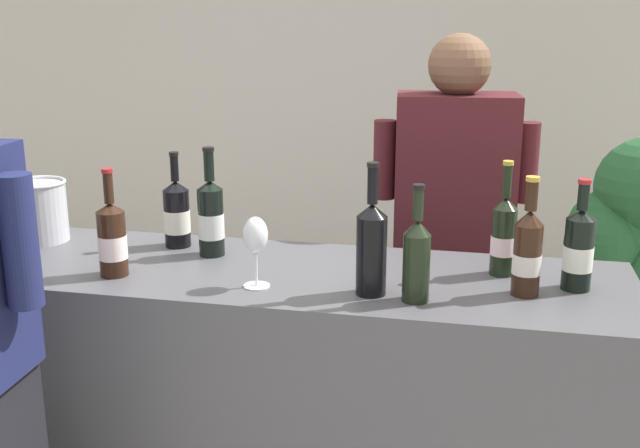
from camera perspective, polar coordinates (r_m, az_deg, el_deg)
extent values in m
cube|color=beige|center=(4.72, 5.18, 11.22)|extent=(8.00, 0.10, 2.80)
cube|color=#4C4C51|center=(2.48, -3.09, -14.54)|extent=(2.08, 0.60, 1.01)
cylinder|color=black|center=(2.41, -8.13, 0.12)|extent=(0.08, 0.08, 0.21)
cone|color=black|center=(2.38, -8.24, 2.90)|extent=(0.08, 0.08, 0.03)
cylinder|color=black|center=(2.37, -8.30, 4.30)|extent=(0.03, 0.03, 0.09)
cylinder|color=black|center=(2.36, -8.35, 5.55)|extent=(0.04, 0.04, 0.01)
cylinder|color=silver|center=(2.41, -8.12, -0.12)|extent=(0.08, 0.08, 0.08)
cylinder|color=black|center=(2.27, 13.51, -1.31)|extent=(0.07, 0.07, 0.20)
cone|color=black|center=(2.24, 13.70, 1.52)|extent=(0.07, 0.07, 0.03)
cylinder|color=black|center=(2.22, 13.80, 3.11)|extent=(0.03, 0.03, 0.09)
cylinder|color=#B79333|center=(2.21, 13.89, 4.45)|extent=(0.03, 0.03, 0.01)
cylinder|color=silver|center=(2.27, 13.50, -1.55)|extent=(0.07, 0.07, 0.06)
cylinder|color=black|center=(2.12, 15.18, -2.62)|extent=(0.08, 0.08, 0.20)
cone|color=black|center=(2.09, 15.41, 0.46)|extent=(0.08, 0.08, 0.04)
cylinder|color=black|center=(2.07, 15.52, 2.04)|extent=(0.03, 0.03, 0.08)
cylinder|color=#B79333|center=(2.06, 15.61, 3.27)|extent=(0.04, 0.04, 0.01)
cylinder|color=silver|center=(2.12, 15.16, -2.87)|extent=(0.08, 0.08, 0.06)
cylinder|color=black|center=(2.52, -10.63, 0.42)|extent=(0.08, 0.08, 0.19)
cone|color=black|center=(2.49, -10.75, 2.83)|extent=(0.08, 0.08, 0.03)
cylinder|color=black|center=(2.48, -10.82, 4.09)|extent=(0.03, 0.03, 0.08)
cylinder|color=black|center=(2.47, -10.87, 5.16)|extent=(0.03, 0.03, 0.01)
cylinder|color=silver|center=(2.52, -10.62, 0.22)|extent=(0.09, 0.09, 0.07)
cylinder|color=black|center=(2.05, 3.85, -2.38)|extent=(0.08, 0.08, 0.22)
cone|color=black|center=(2.02, 3.92, 1.03)|extent=(0.08, 0.08, 0.04)
cylinder|color=black|center=(2.00, 3.95, 2.89)|extent=(0.03, 0.03, 0.10)
cylinder|color=black|center=(1.99, 3.98, 4.44)|extent=(0.03, 0.03, 0.01)
cylinder|color=black|center=(2.02, 7.19, -3.28)|extent=(0.07, 0.07, 0.18)
cone|color=black|center=(1.99, 7.29, -0.25)|extent=(0.07, 0.07, 0.04)
cylinder|color=black|center=(1.97, 7.35, 1.45)|extent=(0.03, 0.03, 0.08)
cylinder|color=black|center=(1.96, 7.40, 2.78)|extent=(0.03, 0.03, 0.01)
cylinder|color=black|center=(2.20, 18.70, -2.16)|extent=(0.08, 0.08, 0.20)
cone|color=black|center=(2.17, 18.96, 0.67)|extent=(0.08, 0.08, 0.03)
cylinder|color=black|center=(2.16, 19.07, 1.93)|extent=(0.03, 0.03, 0.07)
cylinder|color=maroon|center=(2.15, 19.17, 3.02)|extent=(0.03, 0.03, 0.01)
cylinder|color=white|center=(2.21, 18.68, -2.41)|extent=(0.08, 0.08, 0.07)
cylinder|color=black|center=(2.28, -15.23, -1.43)|extent=(0.08, 0.08, 0.19)
cone|color=black|center=(2.25, -15.42, 1.20)|extent=(0.08, 0.08, 0.03)
cylinder|color=black|center=(2.24, -15.53, 2.60)|extent=(0.03, 0.03, 0.09)
cylinder|color=maroon|center=(2.23, -15.62, 3.85)|extent=(0.03, 0.03, 0.01)
cylinder|color=silver|center=(2.28, -15.21, -1.66)|extent=(0.08, 0.08, 0.07)
cylinder|color=silver|center=(2.14, -4.75, -4.62)|extent=(0.07, 0.07, 0.00)
cylinder|color=silver|center=(2.13, -4.78, -3.31)|extent=(0.01, 0.01, 0.10)
ellipsoid|color=silver|center=(2.10, -4.84, -0.82)|extent=(0.07, 0.07, 0.10)
ellipsoid|color=maroon|center=(2.10, -4.83, -1.29)|extent=(0.05, 0.05, 0.04)
cylinder|color=silver|center=(2.70, -20.22, 0.82)|extent=(0.18, 0.18, 0.19)
torus|color=silver|center=(2.68, -20.42, 2.92)|extent=(0.19, 0.19, 0.01)
cube|color=black|center=(3.02, 9.31, -10.70)|extent=(0.40, 0.28, 0.85)
cube|color=#47191E|center=(2.77, 9.97, 3.13)|extent=(0.44, 0.28, 0.62)
sphere|color=brown|center=(2.72, 10.38, 11.59)|extent=(0.22, 0.22, 0.22)
cylinder|color=#47191E|center=(2.79, 15.19, 4.45)|extent=(0.08, 0.08, 0.28)
cylinder|color=#47191E|center=(2.75, 4.84, 4.81)|extent=(0.08, 0.08, 0.28)
cylinder|color=#191E47|center=(1.83, -21.49, -1.22)|extent=(0.08, 0.08, 0.31)
cylinder|color=brown|center=(3.61, 20.55, -12.10)|extent=(0.35, 0.35, 0.27)
sphere|color=#23562D|center=(3.36, 20.93, -0.61)|extent=(0.37, 0.37, 0.37)
sphere|color=#23562D|center=(3.33, 20.67, -6.32)|extent=(0.30, 0.30, 0.30)
sphere|color=#23562D|center=(3.27, 20.27, -1.41)|extent=(0.30, 0.30, 0.30)
cylinder|color=#4C3823|center=(3.44, 21.24, -5.64)|extent=(0.05, 0.05, 0.60)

